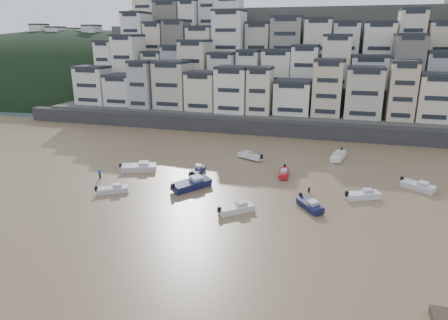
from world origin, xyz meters
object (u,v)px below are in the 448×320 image
(boat_i, at_px, (338,155))
(boat_k, at_px, (139,167))
(boat_e, at_px, (284,172))
(boat_f, at_px, (197,170))
(boat_j, at_px, (113,188))
(person_blue, at_px, (100,173))
(boat_c, at_px, (192,183))
(boat_g, at_px, (418,185))
(boat_b, at_px, (310,204))
(boat_d, at_px, (363,194))
(boat_a, at_px, (237,207))
(person_pink, at_px, (309,187))
(boat_h, at_px, (251,155))

(boat_i, height_order, boat_k, boat_i)
(boat_e, relative_size, boat_f, 0.99)
(boat_j, distance_m, person_blue, 7.55)
(boat_c, xyz_separation_m, boat_g, (33.64, 9.56, -0.21))
(person_blue, bearing_deg, boat_c, -0.99)
(boat_b, distance_m, boat_d, 9.28)
(boat_a, relative_size, boat_c, 0.76)
(boat_c, distance_m, boat_f, 7.14)
(person_blue, bearing_deg, boat_e, 18.37)
(boat_b, distance_m, boat_j, 29.29)
(boat_b, height_order, boat_j, boat_b)
(boat_e, bearing_deg, boat_c, -57.23)
(boat_e, distance_m, boat_i, 15.22)
(person_pink, bearing_deg, boat_e, 127.53)
(boat_b, relative_size, boat_g, 0.98)
(boat_b, bearing_deg, boat_h, 176.40)
(boat_a, height_order, boat_c, boat_c)
(boat_j, height_order, person_blue, person_blue)
(boat_e, relative_size, boat_g, 0.92)
(boat_d, bearing_deg, boat_a, -175.58)
(boat_j, bearing_deg, boat_d, -18.47)
(boat_f, relative_size, boat_k, 0.78)
(boat_a, distance_m, person_pink, 13.47)
(boat_i, height_order, person_pink, boat_i)
(boat_a, distance_m, boat_g, 29.43)
(boat_f, bearing_deg, boat_i, -56.36)
(boat_a, bearing_deg, boat_f, 87.23)
(boat_b, relative_size, boat_e, 1.06)
(boat_j, bearing_deg, boat_f, 20.22)
(boat_d, relative_size, boat_i, 0.82)
(boat_c, bearing_deg, boat_i, -9.44)
(boat_k, relative_size, person_blue, 3.77)
(boat_i, bearing_deg, boat_a, -13.67)
(person_blue, bearing_deg, person_pink, 6.04)
(boat_d, height_order, boat_j, boat_d)
(boat_c, distance_m, boat_k, 13.01)
(boat_e, relative_size, boat_h, 0.92)
(boat_g, distance_m, person_pink, 17.01)
(boat_c, xyz_separation_m, boat_d, (25.39, 3.53, -0.23))
(boat_e, bearing_deg, boat_h, -141.58)
(boat_a, bearing_deg, boat_d, -9.98)
(boat_e, distance_m, boat_g, 20.77)
(boat_a, bearing_deg, boat_h, 57.50)
(boat_h, relative_size, boat_i, 0.84)
(boat_a, bearing_deg, boat_c, 103.34)
(boat_b, xyz_separation_m, boat_k, (-30.16, 7.70, 0.16))
(person_pink, bearing_deg, boat_f, 170.94)
(boat_f, xyz_separation_m, person_blue, (-14.89, -6.67, 0.17))
(boat_k, bearing_deg, boat_g, -16.35)
(boat_a, bearing_deg, boat_e, 35.39)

